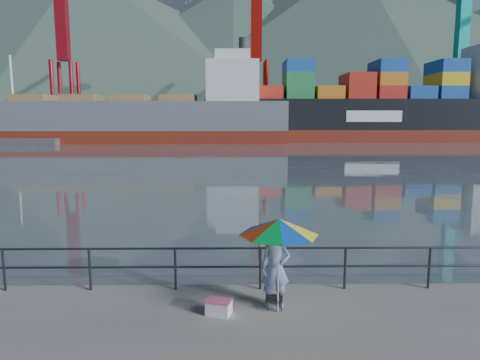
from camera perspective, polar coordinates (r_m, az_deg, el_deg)
name	(u,v)px	position (r m, az deg, el deg)	size (l,w,h in m)	color
harbor_water	(233,132)	(138.01, -0.93, 6.46)	(500.00, 280.00, 0.00)	slate
far_dock	(275,136)	(101.48, 4.70, 5.84)	(200.00, 40.00, 0.40)	#514F4C
guardrail	(218,268)	(10.26, -2.96, -11.65)	(22.00, 0.06, 1.03)	#2D3033
mountains	(312,54)	(221.35, 9.63, 16.21)	(600.00, 332.80, 80.00)	#385147
port_cranes	(380,61)	(97.65, 18.14, 14.79)	(116.00, 28.00, 38.40)	red
container_stacks	(382,124)	(107.62, 18.40, 7.11)	(58.00, 8.40, 7.80)	#194CA5
fisherman	(275,268)	(9.32, 4.73, -11.60)	(0.62, 0.41, 1.70)	#2B3F9B
beach_umbrella	(279,227)	(8.75, 5.20, -6.24)	(1.64, 1.64, 2.00)	white
folding_stool	(274,303)	(9.47, 4.57, -15.98)	(0.41, 0.41, 0.24)	black
cooler_bag	(219,308)	(9.19, -2.84, -16.66)	(0.49, 0.33, 0.28)	white
fishing_rod	(259,284)	(10.76, 2.50, -13.65)	(0.02, 0.02, 2.02)	black
bulk_carrier	(150,118)	(78.42, -11.94, 8.04)	(52.29, 9.05, 14.50)	maroon
container_ship	(374,109)	(86.35, 17.49, 8.97)	(60.75, 10.13, 18.10)	maroon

